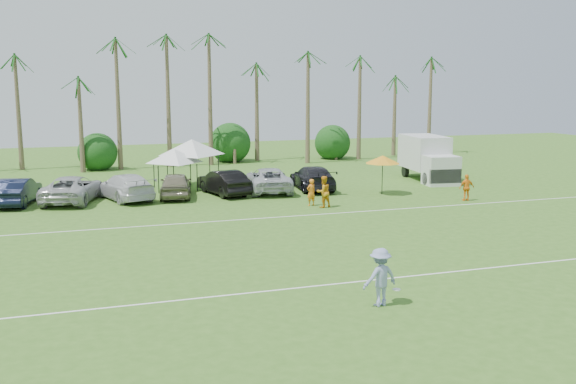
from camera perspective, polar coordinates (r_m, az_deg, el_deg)
name	(u,v)px	position (r m, az deg, el deg)	size (l,w,h in m)	color
ground	(328,305)	(21.51, 3.59, -10.00)	(120.00, 120.00, 0.00)	#39651E
field_lines	(262,247)	(28.76, -2.36, -4.91)	(80.00, 12.10, 0.01)	white
palm_tree_2	(15,59)	(57.00, -23.10, 10.85)	(2.40, 2.40, 10.90)	brown
palm_tree_3	(67,49)	(56.86, -19.06, 11.96)	(2.40, 2.40, 11.90)	brown
palm_tree_4	(118,81)	(56.91, -14.84, 9.55)	(2.40, 2.40, 8.90)	brown
palm_tree_5	(166,70)	(57.31, -10.81, 10.57)	(2.40, 2.40, 9.90)	brown
palm_tree_6	(211,61)	(58.00, -6.84, 11.51)	(2.40, 2.40, 10.90)	brown
palm_tree_7	(255,52)	(58.96, -2.96, 12.35)	(2.40, 2.40, 11.90)	brown
palm_tree_8	(307,81)	(60.41, 1.71, 9.84)	(2.40, 2.40, 8.90)	brown
palm_tree_9	(357,72)	(62.30, 6.12, 10.59)	(2.40, 2.40, 9.90)	brown
palm_tree_10	(404,63)	(64.54, 10.26, 11.22)	(2.40, 2.40, 10.90)	brown
palm_tree_11	(440,55)	(66.56, 13.38, 11.79)	(2.40, 2.40, 11.90)	brown
bush_tree_1	(97,147)	(58.07, -16.63, 3.84)	(4.00, 4.00, 4.00)	brown
bush_tree_2	(232,143)	(59.61, -5.00, 4.35)	(4.00, 4.00, 4.00)	brown
bush_tree_3	(332,140)	(62.65, 3.96, 4.61)	(4.00, 4.00, 4.00)	brown
sideline_player_a	(311,192)	(38.31, 2.07, -0.03)	(0.59, 0.39, 1.61)	orange
sideline_player_b	(323,192)	(37.79, 3.17, 0.02)	(0.91, 0.71, 1.87)	orange
sideline_player_c	(467,188)	(41.45, 15.60, 0.38)	(0.97, 0.40, 1.66)	orange
box_truck	(428,157)	(49.51, 12.35, 3.07)	(3.22, 6.68, 3.31)	silver
canopy_tent_left	(174,149)	(44.71, -10.07, 3.76)	(4.01, 4.01, 3.25)	black
canopy_tent_right	(192,139)	(46.07, -8.56, 4.65)	(4.79, 4.79, 3.88)	black
market_umbrella	(383,159)	(42.49, 8.42, 2.88)	(2.32, 2.32, 2.58)	black
frisbee_player	(380,277)	(21.34, 8.19, -7.50)	(1.36, 0.92, 1.94)	#8894C0
parked_car_1	(17,191)	(41.88, -22.92, 0.05)	(1.73, 4.95, 1.63)	black
parked_car_2	(72,189)	(41.67, -18.62, 0.26)	(2.70, 5.87, 1.63)	#B1B1B1
parked_car_3	(125,187)	(41.61, -14.28, 0.46)	(2.28, 5.62, 1.63)	silver
parked_car_4	(176,185)	(41.74, -9.95, 0.64)	(1.93, 4.78, 1.63)	#7A735A
parked_car_5	(224,182)	(42.36, -5.75, 0.86)	(1.73, 4.95, 1.63)	black
parked_car_6	(269,180)	(43.31, -1.74, 1.10)	(2.70, 5.87, 1.63)	#B7BBBF
parked_car_7	(313,178)	(44.25, 2.20, 1.28)	(2.28, 5.62, 1.63)	black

